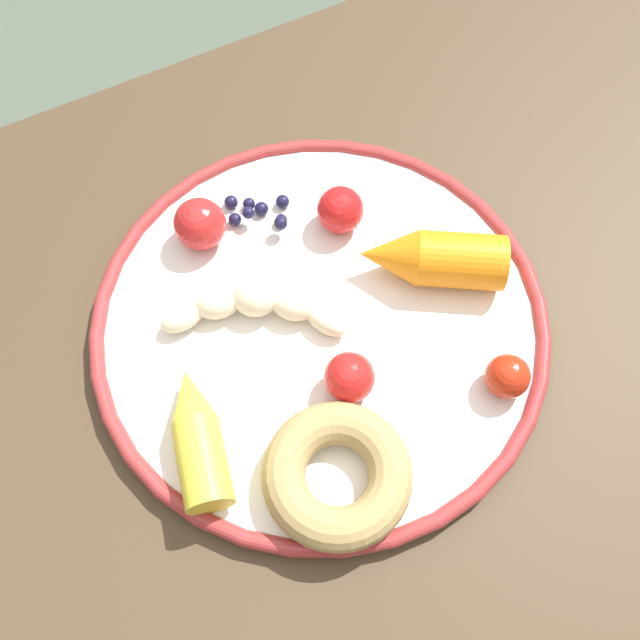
{
  "coord_description": "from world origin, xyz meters",
  "views": [
    {
      "loc": [
        -0.06,
        -0.18,
        1.25
      ],
      "look_at": [
        0.06,
        0.04,
        0.75
      ],
      "focal_mm": 40.25,
      "sensor_mm": 36.0,
      "label": 1
    }
  ],
  "objects_px": {
    "dining_table": "(279,439)",
    "plate": "(320,322)",
    "tomato_mid": "(200,224)",
    "tomato_far": "(508,376)",
    "carrot_orange": "(431,259)",
    "blueberry_pile": "(259,211)",
    "banana": "(255,306)",
    "tomato_near": "(340,210)",
    "donut": "(337,475)",
    "carrot_yellow": "(197,436)",
    "tomato_extra": "(350,377)"
  },
  "relations": [
    {
      "from": "dining_table",
      "to": "plate",
      "type": "bearing_deg",
      "value": 31.19
    },
    {
      "from": "tomato_mid",
      "to": "tomato_far",
      "type": "xyz_separation_m",
      "value": [
        0.15,
        -0.22,
        -0.0
      ]
    },
    {
      "from": "dining_table",
      "to": "plate",
      "type": "xyz_separation_m",
      "value": [
        0.06,
        0.04,
        0.11
      ]
    },
    {
      "from": "carrot_orange",
      "to": "blueberry_pile",
      "type": "distance_m",
      "value": 0.15
    },
    {
      "from": "blueberry_pile",
      "to": "tomato_far",
      "type": "xyz_separation_m",
      "value": [
        0.09,
        -0.22,
        0.01
      ]
    },
    {
      "from": "banana",
      "to": "tomato_near",
      "type": "bearing_deg",
      "value": 24.29
    },
    {
      "from": "donut",
      "to": "tomato_mid",
      "type": "bearing_deg",
      "value": 90.55
    },
    {
      "from": "carrot_yellow",
      "to": "tomato_far",
      "type": "distance_m",
      "value": 0.22
    },
    {
      "from": "tomato_near",
      "to": "donut",
      "type": "bearing_deg",
      "value": -118.94
    },
    {
      "from": "banana",
      "to": "tomato_far",
      "type": "xyz_separation_m",
      "value": [
        0.14,
        -0.14,
        0.0
      ]
    },
    {
      "from": "plate",
      "to": "carrot_orange",
      "type": "distance_m",
      "value": 0.1
    },
    {
      "from": "dining_table",
      "to": "tomato_extra",
      "type": "bearing_deg",
      "value": -23.08
    },
    {
      "from": "donut",
      "to": "tomato_extra",
      "type": "xyz_separation_m",
      "value": [
        0.04,
        0.06,
        0.0
      ]
    },
    {
      "from": "blueberry_pile",
      "to": "tomato_far",
      "type": "bearing_deg",
      "value": -66.68
    },
    {
      "from": "carrot_orange",
      "to": "tomato_extra",
      "type": "relative_size",
      "value": 3.18
    },
    {
      "from": "donut",
      "to": "tomato_extra",
      "type": "distance_m",
      "value": 0.07
    },
    {
      "from": "banana",
      "to": "donut",
      "type": "bearing_deg",
      "value": -92.56
    },
    {
      "from": "tomato_far",
      "to": "donut",
      "type": "bearing_deg",
      "value": -177.68
    },
    {
      "from": "donut",
      "to": "tomato_near",
      "type": "height_order",
      "value": "tomato_near"
    },
    {
      "from": "banana",
      "to": "carrot_yellow",
      "type": "xyz_separation_m",
      "value": [
        -0.08,
        -0.08,
        0.0
      ]
    },
    {
      "from": "carrot_orange",
      "to": "tomato_near",
      "type": "relative_size",
      "value": 3.07
    },
    {
      "from": "plate",
      "to": "tomato_far",
      "type": "relative_size",
      "value": 10.81
    },
    {
      "from": "plate",
      "to": "tomato_near",
      "type": "distance_m",
      "value": 0.09
    },
    {
      "from": "banana",
      "to": "tomato_extra",
      "type": "xyz_separation_m",
      "value": [
        0.03,
        -0.09,
        0.01
      ]
    },
    {
      "from": "plate",
      "to": "donut",
      "type": "relative_size",
      "value": 3.44
    },
    {
      "from": "tomato_near",
      "to": "tomato_far",
      "type": "bearing_deg",
      "value": -78.0
    },
    {
      "from": "plate",
      "to": "blueberry_pile",
      "type": "distance_m",
      "value": 0.11
    },
    {
      "from": "carrot_yellow",
      "to": "tomato_extra",
      "type": "distance_m",
      "value": 0.11
    },
    {
      "from": "banana",
      "to": "tomato_far",
      "type": "relative_size",
      "value": 3.98
    },
    {
      "from": "tomato_mid",
      "to": "tomato_extra",
      "type": "distance_m",
      "value": 0.18
    },
    {
      "from": "banana",
      "to": "dining_table",
      "type": "bearing_deg",
      "value": -106.09
    },
    {
      "from": "donut",
      "to": "tomato_extra",
      "type": "height_order",
      "value": "tomato_extra"
    },
    {
      "from": "plate",
      "to": "tomato_near",
      "type": "xyz_separation_m",
      "value": [
        0.06,
        0.07,
        0.02
      ]
    },
    {
      "from": "dining_table",
      "to": "tomato_mid",
      "type": "distance_m",
      "value": 0.2
    },
    {
      "from": "banana",
      "to": "carrot_yellow",
      "type": "distance_m",
      "value": 0.11
    },
    {
      "from": "tomato_mid",
      "to": "carrot_yellow",
      "type": "bearing_deg",
      "value": -114.09
    },
    {
      "from": "plate",
      "to": "tomato_extra",
      "type": "height_order",
      "value": "tomato_extra"
    },
    {
      "from": "dining_table",
      "to": "carrot_orange",
      "type": "relative_size",
      "value": 9.09
    },
    {
      "from": "carrot_yellow",
      "to": "carrot_orange",
      "type": "bearing_deg",
      "value": 11.76
    },
    {
      "from": "dining_table",
      "to": "tomato_far",
      "type": "xyz_separation_m",
      "value": [
        0.15,
        -0.07,
        0.13
      ]
    },
    {
      "from": "carrot_yellow",
      "to": "blueberry_pile",
      "type": "distance_m",
      "value": 0.2
    },
    {
      "from": "donut",
      "to": "blueberry_pile",
      "type": "height_order",
      "value": "donut"
    },
    {
      "from": "donut",
      "to": "tomato_far",
      "type": "bearing_deg",
      "value": 2.32
    },
    {
      "from": "carrot_orange",
      "to": "tomato_far",
      "type": "xyz_separation_m",
      "value": [
        -0.0,
        -0.11,
        -0.01
      ]
    },
    {
      "from": "tomato_far",
      "to": "tomato_mid",
      "type": "bearing_deg",
      "value": 123.25
    },
    {
      "from": "blueberry_pile",
      "to": "tomato_far",
      "type": "height_order",
      "value": "tomato_far"
    },
    {
      "from": "blueberry_pile",
      "to": "tomato_near",
      "type": "distance_m",
      "value": 0.07
    },
    {
      "from": "tomato_near",
      "to": "tomato_extra",
      "type": "distance_m",
      "value": 0.15
    },
    {
      "from": "plate",
      "to": "tomato_mid",
      "type": "relative_size",
      "value": 8.45
    },
    {
      "from": "dining_table",
      "to": "tomato_mid",
      "type": "xyz_separation_m",
      "value": [
        0.01,
        0.15,
        0.14
      ]
    }
  ]
}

